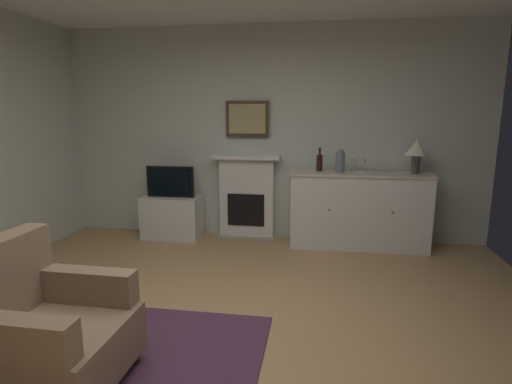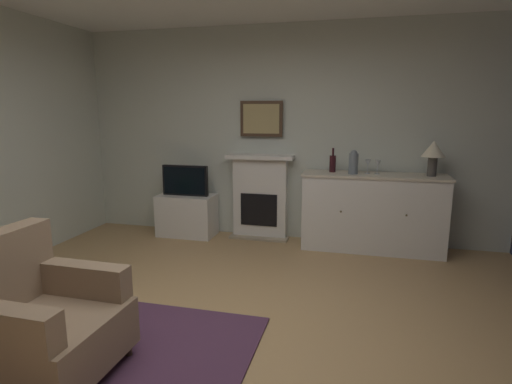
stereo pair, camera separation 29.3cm
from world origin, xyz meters
name	(u,v)px [view 2 (the right image)]	position (x,y,z in m)	size (l,w,h in m)	color
ground_plane	(213,353)	(0.00, 0.00, -0.05)	(5.48, 5.53, 0.10)	tan
wall_rear	(284,134)	(0.00, 2.74, 1.36)	(5.48, 0.06, 2.71)	silver
area_rug	(93,366)	(-0.69, -0.42, 0.01)	(1.99, 1.77, 0.02)	#4C2D47
fireplace_unit	(260,197)	(-0.28, 2.61, 0.55)	(0.87, 0.30, 1.10)	white
framed_picture	(261,119)	(-0.28, 2.65, 1.55)	(0.55, 0.04, 0.45)	#473323
sideboard_cabinet	(372,212)	(1.14, 2.43, 0.46)	(1.66, 0.49, 0.93)	white
table_lamp	(433,151)	(1.76, 2.43, 1.21)	(0.26, 0.26, 0.40)	#4C4742
wine_bottle	(333,163)	(0.65, 2.48, 1.03)	(0.08, 0.08, 0.29)	#331419
wine_glass_left	(368,163)	(1.06, 2.46, 1.05)	(0.07, 0.07, 0.16)	silver
wine_glass_center	(378,164)	(1.17, 2.44, 1.05)	(0.07, 0.07, 0.16)	silver
vase_decorative	(354,162)	(0.89, 2.38, 1.07)	(0.11, 0.11, 0.28)	slate
tv_cabinet	(187,215)	(-1.25, 2.45, 0.28)	(0.75, 0.42, 0.55)	white
tv_set	(185,180)	(-1.25, 2.42, 0.75)	(0.62, 0.07, 0.40)	black
potted_plant_fern	(1,267)	(-2.16, 0.34, 0.26)	(0.30, 0.30, 0.43)	silver
armchair	(38,320)	(-0.93, -0.57, 0.38)	(0.82, 0.79, 0.92)	#8C7259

